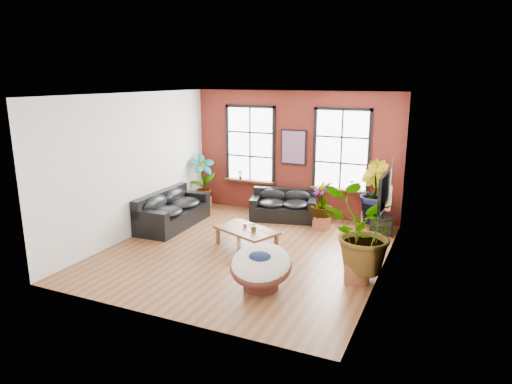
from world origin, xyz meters
TOP-DOWN VIEW (x-y plane):
  - room at (0.00, 0.15)m, footprint 6.04×6.54m
  - sofa_back at (-0.06, 2.64)m, footprint 1.95×1.26m
  - sofa_left at (-2.58, 0.87)m, footprint 1.05×2.36m
  - coffee_table at (-0.06, 0.19)m, footprint 1.66×1.32m
  - papasan_chair at (1.08, -1.60)m, footprint 1.33×1.35m
  - poster at (0.00, 3.18)m, footprint 0.74×0.06m
  - tv_wall_unit at (2.93, 0.60)m, footprint 0.13×1.86m
  - media_box at (2.63, 2.49)m, footprint 0.55×0.46m
  - pot_back_left at (-2.66, 2.66)m, footprint 0.53×0.53m
  - pot_back_right at (2.31, 2.90)m, footprint 0.57×0.57m
  - pot_right_wall at (2.65, -0.54)m, footprint 0.62×0.62m
  - pot_mid at (1.13, 2.26)m, footprint 0.56×0.56m
  - floor_plant_back_left at (-2.65, 2.63)m, footprint 0.93×0.96m
  - floor_plant_back_right at (2.30, 2.88)m, footprint 1.11×1.16m
  - floor_plant_right_wall at (2.69, -0.50)m, footprint 1.94×1.88m
  - floor_plant_mid at (1.11, 2.28)m, footprint 0.87×0.87m
  - table_plant at (0.19, 0.07)m, footprint 0.25×0.23m
  - sill_plant_left at (-1.65, 3.13)m, footprint 0.17×0.17m
  - sill_plant_right at (1.70, 3.13)m, footprint 0.19×0.19m

SIDE VIEW (x-z plane):
  - pot_mid at x=1.13m, z-range 0.00..0.34m
  - pot_right_wall at x=2.65m, z-range 0.00..0.36m
  - pot_back_left at x=-2.66m, z-range 0.00..0.36m
  - pot_back_right at x=2.31m, z-range 0.00..0.40m
  - media_box at x=2.63m, z-range 0.00..0.44m
  - sofa_back at x=-0.06m, z-range -0.04..0.79m
  - coffee_table at x=-0.06m, z-range 0.13..0.69m
  - sofa_left at x=-2.58m, z-range -0.04..0.87m
  - papasan_chair at x=1.08m, z-range 0.01..0.88m
  - table_plant at x=0.19m, z-range 0.47..0.70m
  - floor_plant_mid at x=1.11m, z-range 0.14..1.23m
  - floor_plant_back_left at x=-2.65m, z-range 0.15..1.67m
  - floor_plant_back_right at x=2.30m, z-range 0.15..1.80m
  - floor_plant_right_wall at x=2.69m, z-range 0.16..1.81m
  - sill_plant_left at x=-1.65m, z-range 0.90..1.17m
  - sill_plant_right at x=1.70m, z-range 0.90..1.17m
  - tv_wall_unit at x=2.93m, z-range 0.94..2.14m
  - room at x=0.00m, z-range -0.02..3.52m
  - poster at x=0.00m, z-range 1.46..2.44m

